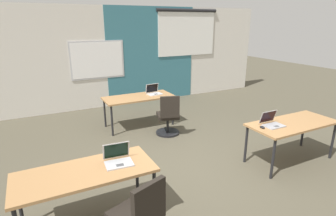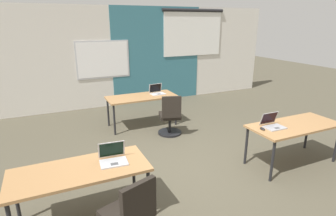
# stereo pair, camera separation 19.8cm
# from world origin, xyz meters

# --- Properties ---
(ground_plane) EXTENTS (24.00, 24.00, 0.00)m
(ground_plane) POSITION_xyz_m (0.00, 0.00, 0.00)
(ground_plane) COLOR #4C4738
(back_wall_assembly) EXTENTS (10.00, 0.27, 2.80)m
(back_wall_assembly) POSITION_xyz_m (0.04, 4.20, 1.41)
(back_wall_assembly) COLOR silver
(back_wall_assembly) RESTS_ON ground
(desk_near_left) EXTENTS (1.60, 0.70, 0.72)m
(desk_near_left) POSITION_xyz_m (-1.75, -0.60, 0.66)
(desk_near_left) COLOR #A37547
(desk_near_left) RESTS_ON ground
(desk_near_right) EXTENTS (1.60, 0.70, 0.72)m
(desk_near_right) POSITION_xyz_m (1.75, -0.60, 0.66)
(desk_near_right) COLOR #A37547
(desk_near_right) RESTS_ON ground
(desk_far_center) EXTENTS (1.60, 0.70, 0.72)m
(desk_far_center) POSITION_xyz_m (0.00, 2.20, 0.66)
(desk_far_center) COLOR #A37547
(desk_far_center) RESTS_ON ground
(laptop_near_right_inner) EXTENTS (0.33, 0.30, 0.23)m
(laptop_near_right_inner) POSITION_xyz_m (1.32, -0.53, 0.77)
(laptop_near_right_inner) COLOR #9E9EA3
(laptop_near_right_inner) RESTS_ON desk_near_right
(mouse_near_right_inner) EXTENTS (0.06, 0.10, 0.03)m
(mouse_near_right_inner) POSITION_xyz_m (1.08, -0.55, 0.74)
(mouse_near_right_inner) COLOR black
(mouse_near_right_inner) RESTS_ON desk_near_right
(laptop_far_right) EXTENTS (0.35, 0.30, 0.23)m
(laptop_far_right) POSITION_xyz_m (0.41, 2.25, 0.77)
(laptop_far_right) COLOR silver
(laptop_far_right) RESTS_ON desk_far_center
(chair_far_right) EXTENTS (0.55, 0.60, 0.92)m
(chair_far_right) POSITION_xyz_m (0.36, 1.40, 0.38)
(chair_far_right) COLOR black
(chair_far_right) RESTS_ON ground
(laptop_near_left_inner) EXTENTS (0.35, 0.31, 0.23)m
(laptop_near_left_inner) POSITION_xyz_m (-1.35, -0.58, 0.77)
(laptop_near_left_inner) COLOR #B7B7BC
(laptop_near_left_inner) RESTS_ON desk_near_left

